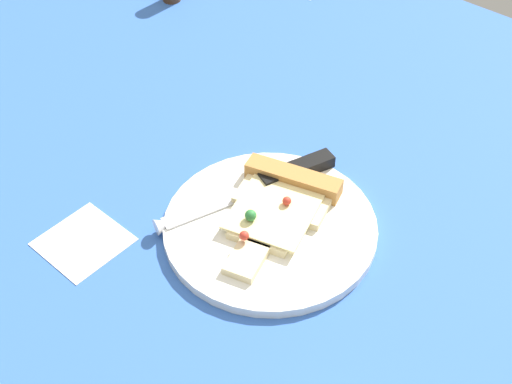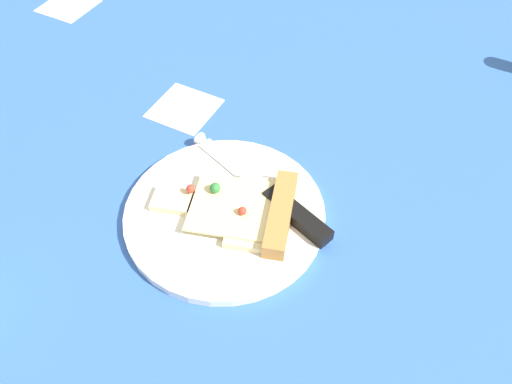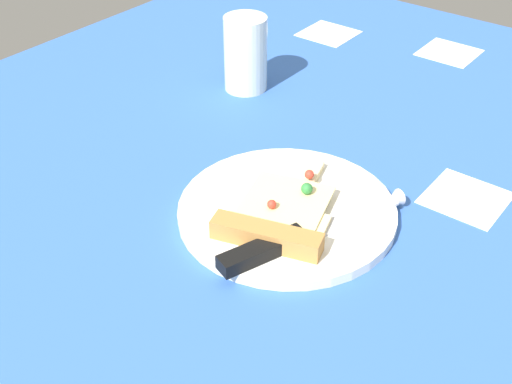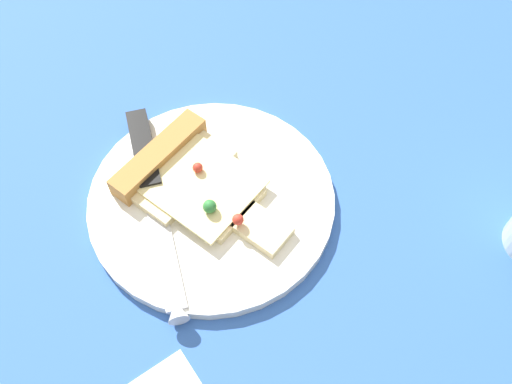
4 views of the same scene
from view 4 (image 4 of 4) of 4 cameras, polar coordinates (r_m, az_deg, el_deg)
name	(u,v)px [view 4 (image 4 of 4)]	position (r cm, az deg, el deg)	size (l,w,h in cm)	color
ground_plane	(188,261)	(56.80, -6.88, -6.92)	(134.70, 134.70, 3.00)	#3360B7
plate	(212,200)	(57.51, -4.51, -0.81)	(25.01, 25.01, 1.24)	white
pizza_slice	(191,180)	(57.37, -6.58, 1.27)	(18.92, 13.74, 2.65)	beige
knife	(151,186)	(57.74, -10.57, 0.57)	(23.30, 10.08, 2.45)	silver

